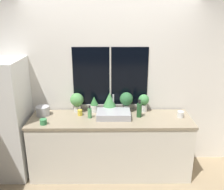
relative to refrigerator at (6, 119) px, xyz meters
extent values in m
plane|color=#937F60|center=(1.51, -0.36, -0.86)|extent=(14.00, 14.00, 0.00)
cube|color=silver|center=(1.51, 0.35, 0.49)|extent=(8.00, 0.06, 2.70)
cube|color=black|center=(1.51, 0.31, 0.54)|extent=(1.12, 0.01, 0.89)
cube|color=#BCB7AD|center=(1.51, 0.30, 0.54)|extent=(0.02, 0.01, 0.89)
cube|color=#BCB7AD|center=(1.51, 0.30, 0.09)|extent=(1.18, 0.04, 0.03)
cube|color=silver|center=(1.51, -0.04, -0.44)|extent=(2.30, 0.63, 0.85)
cube|color=gray|center=(1.51, -0.04, 0.00)|extent=(2.33, 0.66, 0.03)
cube|color=silver|center=(0.00, 0.00, 0.00)|extent=(0.61, 0.71, 1.73)
cube|color=#ADADB2|center=(1.56, -0.01, 0.07)|extent=(0.49, 0.33, 0.09)
cylinder|color=#B7B7BC|center=(1.56, 0.19, 0.04)|extent=(0.04, 0.04, 0.03)
cylinder|color=#B7B7BC|center=(1.56, 0.19, 0.18)|extent=(0.02, 0.02, 0.25)
cylinder|color=white|center=(1.01, 0.21, 0.07)|extent=(0.10, 0.10, 0.09)
sphere|color=#569951|center=(1.01, 0.21, 0.22)|extent=(0.20, 0.20, 0.20)
cylinder|color=white|center=(1.27, 0.21, 0.08)|extent=(0.12, 0.12, 0.11)
cone|color=#387A3D|center=(1.27, 0.21, 0.20)|extent=(0.12, 0.12, 0.13)
cylinder|color=white|center=(1.50, 0.21, 0.07)|extent=(0.12, 0.12, 0.09)
cone|color=#478E4C|center=(1.50, 0.21, 0.22)|extent=(0.19, 0.19, 0.21)
cylinder|color=white|center=(1.76, 0.21, 0.07)|extent=(0.10, 0.10, 0.11)
sphere|color=#2D6638|center=(1.76, 0.21, 0.23)|extent=(0.20, 0.20, 0.20)
cylinder|color=white|center=(2.02, 0.21, 0.08)|extent=(0.11, 0.11, 0.11)
sphere|color=#478E4C|center=(2.02, 0.21, 0.21)|extent=(0.16, 0.16, 0.16)
cylinder|color=#519E5B|center=(1.22, -0.03, 0.09)|extent=(0.06, 0.06, 0.15)
cylinder|color=black|center=(1.22, -0.03, 0.19)|extent=(0.03, 0.03, 0.04)
cylinder|color=#235128|center=(1.93, 0.00, 0.12)|extent=(0.07, 0.07, 0.20)
cylinder|color=black|center=(1.93, 0.00, 0.25)|extent=(0.03, 0.03, 0.06)
cylinder|color=gold|center=(1.07, 0.06, 0.06)|extent=(0.07, 0.07, 0.08)
cylinder|color=#38844C|center=(0.61, -0.24, 0.06)|extent=(0.09, 0.09, 0.08)
cylinder|color=white|center=(2.52, -0.02, 0.07)|extent=(0.09, 0.09, 0.09)
cylinder|color=#B2B2B7|center=(0.52, 0.07, 0.09)|extent=(0.19, 0.19, 0.14)
cone|color=#B2B2B7|center=(0.52, 0.07, 0.17)|extent=(0.16, 0.16, 0.02)
camera|label=1|loc=(1.51, -3.33, 1.48)|focal=40.00mm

